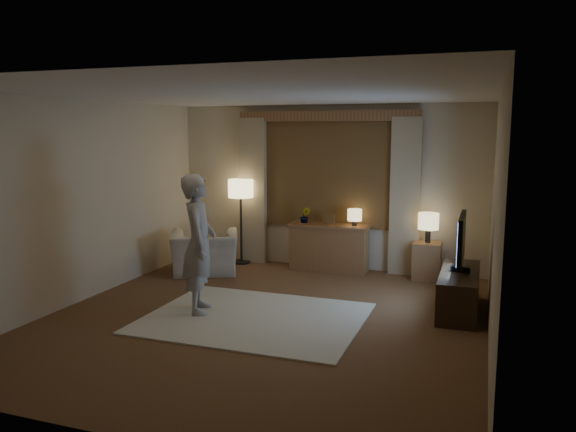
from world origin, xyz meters
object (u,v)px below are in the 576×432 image
at_px(sideboard, 329,249).
at_px(armchair, 205,253).
at_px(side_table, 427,261).
at_px(person, 199,244).
at_px(tv_stand, 459,291).

xyz_separation_m(sideboard, armchair, (-1.76, -0.83, -0.03)).
height_order(side_table, person, person).
bearing_deg(armchair, tv_stand, 145.26).
relative_size(sideboard, person, 0.72).
bearing_deg(side_table, sideboard, 178.11).
bearing_deg(sideboard, armchair, -154.65).
bearing_deg(tv_stand, side_table, 110.81).
distance_m(sideboard, tv_stand, 2.49).
distance_m(sideboard, person, 2.75).
bearing_deg(person, armchair, 3.31).
height_order(sideboard, side_table, sideboard).
bearing_deg(armchair, sideboard, 179.55).
bearing_deg(sideboard, person, -110.00).
bearing_deg(person, side_table, -67.28).
height_order(side_table, tv_stand, side_table).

